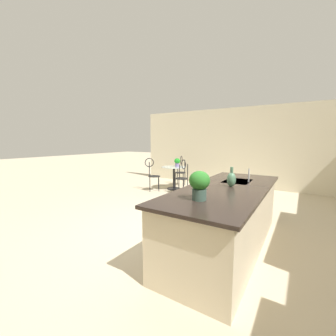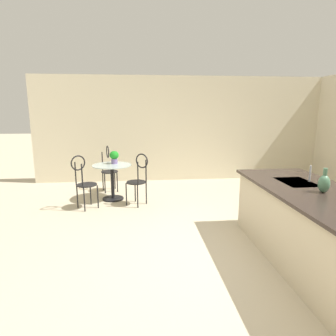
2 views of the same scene
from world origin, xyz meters
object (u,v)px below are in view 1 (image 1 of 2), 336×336
object	(u,v)px
chair_near_window	(182,175)
chair_toward_desk	(181,169)
bistro_table	(174,176)
potted_plant_counter_far	(199,183)
chair_by_island	(152,173)
vase_on_counter	(231,179)
potted_plant_on_table	(177,162)

from	to	relation	value
chair_near_window	chair_toward_desk	distance (m)	1.31
bistro_table	potted_plant_counter_far	world-z (taller)	potted_plant_counter_far
chair_near_window	chair_by_island	bearing A→B (deg)	-84.25
bistro_table	potted_plant_counter_far	distance (m)	4.64
chair_by_island	chair_toward_desk	world-z (taller)	same
vase_on_counter	chair_by_island	bearing A→B (deg)	-126.63
chair_near_window	potted_plant_counter_far	xyz separation A→B (m)	(3.36, 2.04, 0.54)
bistro_table	chair_by_island	size ratio (longest dim) A/B	0.77
chair_near_window	potted_plant_counter_far	distance (m)	3.97
bistro_table	chair_by_island	distance (m)	0.73
bistro_table	vase_on_counter	size ratio (longest dim) A/B	2.78
chair_near_window	vase_on_counter	distance (m)	3.29
chair_near_window	chair_by_island	size ratio (longest dim) A/B	1.00
bistro_table	chair_toward_desk	size ratio (longest dim) A/B	0.77
chair_near_window	potted_plant_on_table	world-z (taller)	chair_near_window
bistro_table	potted_plant_on_table	size ratio (longest dim) A/B	2.97
potted_plant_on_table	chair_by_island	bearing A→B (deg)	-37.99
chair_by_island	potted_plant_on_table	distance (m)	0.91
chair_by_island	potted_plant_on_table	world-z (taller)	chair_by_island
potted_plant_counter_far	potted_plant_on_table	bearing A→B (deg)	-147.05
bistro_table	potted_plant_on_table	world-z (taller)	potted_plant_on_table
chair_by_island	chair_near_window	bearing A→B (deg)	95.75
chair_near_window	vase_on_counter	world-z (taller)	vase_on_counter
vase_on_counter	chair_toward_desk	bearing A→B (deg)	-141.77
bistro_table	chair_toward_desk	bearing A→B (deg)	-168.98
chair_near_window	chair_by_island	xyz separation A→B (m)	(0.10, -1.02, 0.00)
vase_on_counter	bistro_table	bearing A→B (deg)	-137.07
chair_by_island	potted_plant_on_table	size ratio (longest dim) A/B	3.87
chair_near_window	chair_toward_desk	size ratio (longest dim) A/B	1.00
chair_by_island	potted_plant_counter_far	bearing A→B (deg)	43.29
bistro_table	vase_on_counter	xyz separation A→B (m)	(2.89, 2.69, 0.58)
chair_toward_desk	vase_on_counter	size ratio (longest dim) A/B	3.62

